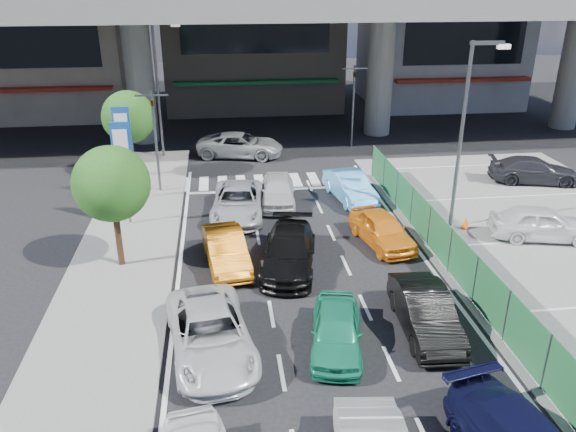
{
  "coord_description": "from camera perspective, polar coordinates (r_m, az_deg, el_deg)",
  "views": [
    {
      "loc": [
        -3.0,
        -15.76,
        10.38
      ],
      "look_at": [
        -0.5,
        4.37,
        1.62
      ],
      "focal_mm": 35.0,
      "sensor_mm": 36.0,
      "label": 1
    }
  ],
  "objects": [
    {
      "name": "ground",
      "position": [
        19.11,
        3.14,
        -9.58
      ],
      "size": [
        120.0,
        120.0,
        0.0
      ],
      "primitive_type": "plane",
      "color": "black",
      "rests_on": "ground"
    },
    {
      "name": "sidewalk_left",
      "position": [
        22.65,
        -16.49,
        -4.79
      ],
      "size": [
        4.0,
        30.0,
        0.12
      ],
      "primitive_type": "cube",
      "color": "slate",
      "rests_on": "ground"
    },
    {
      "name": "fence_run",
      "position": [
        20.97,
        17.17,
        -4.65
      ],
      "size": [
        0.16,
        22.0,
        1.8
      ],
      "primitive_type": null,
      "color": "#216235",
      "rests_on": "ground"
    },
    {
      "name": "expressway",
      "position": [
        37.92,
        -2.72,
        20.9
      ],
      "size": [
        64.0,
        14.0,
        10.75
      ],
      "color": "slate",
      "rests_on": "ground"
    },
    {
      "name": "building_west",
      "position": [
        49.62,
        -23.33,
        17.09
      ],
      "size": [
        12.0,
        10.9,
        13.0
      ],
      "color": "gray",
      "rests_on": "ground"
    },
    {
      "name": "building_center",
      "position": [
        48.91,
        -3.78,
        19.93
      ],
      "size": [
        14.0,
        10.9,
        15.0
      ],
      "color": "gray",
      "rests_on": "ground"
    },
    {
      "name": "building_east",
      "position": [
        51.56,
        15.31,
        17.71
      ],
      "size": [
        12.0,
        10.9,
        12.0
      ],
      "color": "gray",
      "rests_on": "ground"
    },
    {
      "name": "traffic_light_left",
      "position": [
        28.68,
        -13.5,
        9.74
      ],
      "size": [
        1.6,
        1.24,
        5.2
      ],
      "color": "#595B60",
      "rests_on": "ground"
    },
    {
      "name": "traffic_light_right",
      "position": [
        36.36,
        6.73,
        13.0
      ],
      "size": [
        1.6,
        1.24,
        5.2
      ],
      "color": "#595B60",
      "rests_on": "ground"
    },
    {
      "name": "street_lamp_right",
      "position": [
        24.67,
        17.72,
        9.12
      ],
      "size": [
        1.65,
        0.22,
        8.0
      ],
      "color": "#595B60",
      "rests_on": "ground"
    },
    {
      "name": "street_lamp_left",
      "position": [
        34.39,
        -12.89,
        13.41
      ],
      "size": [
        1.65,
        0.22,
        8.0
      ],
      "color": "#595B60",
      "rests_on": "ground"
    },
    {
      "name": "signboard_near",
      "position": [
        25.21,
        -16.43,
        5.52
      ],
      "size": [
        0.8,
        0.14,
        4.7
      ],
      "color": "#595B60",
      "rests_on": "ground"
    },
    {
      "name": "signboard_far",
      "position": [
        28.12,
        -16.38,
        7.33
      ],
      "size": [
        0.8,
        0.14,
        4.7
      ],
      "color": "#595B60",
      "rests_on": "ground"
    },
    {
      "name": "tree_near",
      "position": [
        21.34,
        -17.49,
        3.12
      ],
      "size": [
        2.8,
        2.8,
        4.8
      ],
      "color": "#382314",
      "rests_on": "ground"
    },
    {
      "name": "tree_far",
      "position": [
        31.43,
        -15.91,
        9.62
      ],
      "size": [
        2.8,
        2.8,
        4.8
      ],
      "color": "#382314",
      "rests_on": "ground"
    },
    {
      "name": "sedan_white_mid_left",
      "position": [
        16.95,
        -7.89,
        -11.76
      ],
      "size": [
        3.0,
        5.25,
        1.38
      ],
      "primitive_type": "imported",
      "rotation": [
        0.0,
        0.0,
        0.15
      ],
      "color": "silver",
      "rests_on": "ground"
    },
    {
      "name": "taxi_teal_mid",
      "position": [
        17.11,
        4.94,
        -11.47
      ],
      "size": [
        2.23,
        3.96,
        1.27
      ],
      "primitive_type": "imported",
      "rotation": [
        0.0,
        0.0,
        -0.2
      ],
      "color": "#1D926B",
      "rests_on": "ground"
    },
    {
      "name": "hatch_black_mid_right",
      "position": [
        18.25,
        13.79,
        -9.48
      ],
      "size": [
        1.67,
        4.26,
        1.38
      ],
      "primitive_type": "imported",
      "rotation": [
        0.0,
        0.0,
        -0.05
      ],
      "color": "black",
      "rests_on": "ground"
    },
    {
      "name": "taxi_orange_left",
      "position": [
        21.67,
        -6.33,
        -3.41
      ],
      "size": [
        1.95,
        4.22,
        1.34
      ],
      "primitive_type": "imported",
      "rotation": [
        0.0,
        0.0,
        0.13
      ],
      "color": "#C66A0F",
      "rests_on": "ground"
    },
    {
      "name": "sedan_black_mid",
      "position": [
        21.36,
        0.1,
        -3.63
      ],
      "size": [
        2.81,
        5.04,
        1.38
      ],
      "primitive_type": "imported",
      "rotation": [
        0.0,
        0.0,
        -0.19
      ],
      "color": "black",
      "rests_on": "ground"
    },
    {
      "name": "taxi_orange_right",
      "position": [
        23.55,
        9.54,
        -1.34
      ],
      "size": [
        2.32,
        4.17,
        1.34
      ],
      "primitive_type": "imported",
      "rotation": [
        0.0,
        0.0,
        0.2
      ],
      "color": "orange",
      "rests_on": "ground"
    },
    {
      "name": "wagon_silver_front_left",
      "position": [
        26.04,
        -5.14,
        1.42
      ],
      "size": [
        2.73,
        5.15,
        1.38
      ],
      "primitive_type": "imported",
      "rotation": [
        0.0,
        0.0,
        -0.09
      ],
      "color": "#B4B5BC",
      "rests_on": "ground"
    },
    {
      "name": "sedan_white_front_mid",
      "position": [
        27.35,
        -1.03,
        2.61
      ],
      "size": [
        2.0,
        4.18,
        1.38
      ],
      "primitive_type": "imported",
      "rotation": [
        0.0,
        0.0,
        -0.09
      ],
      "color": "silver",
      "rests_on": "ground"
    },
    {
      "name": "kei_truck_front_right",
      "position": [
        28.02,
        6.33,
        2.98
      ],
      "size": [
        2.11,
        4.37,
        1.38
      ],
      "primitive_type": "imported",
      "rotation": [
        0.0,
        0.0,
        0.16
      ],
      "color": "#56AEF3",
      "rests_on": "ground"
    },
    {
      "name": "crossing_wagon_silver",
      "position": [
        34.85,
        -4.87,
        7.2
      ],
      "size": [
        5.62,
        3.49,
        1.45
      ],
      "primitive_type": "imported",
      "rotation": [
        0.0,
        0.0,
        1.35
      ],
      "color": "#ABAEB3",
      "rests_on": "ground"
    },
    {
      "name": "parked_sedan_white",
      "position": [
        25.84,
        24.37,
        -0.65
      ],
      "size": [
        4.48,
        2.58,
        1.44
      ],
      "primitive_type": "imported",
      "rotation": [
        0.0,
        0.0,
        1.35
      ],
      "color": "white",
      "rests_on": "parking_lot"
    },
    {
      "name": "parked_sedan_dgrey",
      "position": [
        32.89,
        23.7,
        4.29
      ],
      "size": [
        4.93,
        2.92,
        1.34
      ],
      "primitive_type": "imported",
      "rotation": [
        0.0,
        0.0,
        1.33
      ],
      "color": "#27272C",
      "rests_on": "parking_lot"
    },
    {
      "name": "traffic_cone",
      "position": [
        25.8,
        17.58,
        -0.62
      ],
      "size": [
        0.34,
        0.34,
        0.62
      ],
      "primitive_type": "cone",
      "rotation": [
        0.0,
        0.0,
        -0.06
      ],
      "color": "#F8600D",
      "rests_on": "parking_lot"
    }
  ]
}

